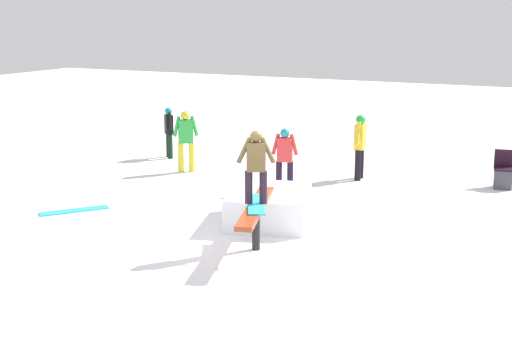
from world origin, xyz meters
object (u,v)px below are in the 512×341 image
(bystander_yellow, at_px, (360,143))
(folding_chair, at_px, (503,170))
(bystander_black, at_px, (169,130))
(rail_feature, at_px, (256,212))
(loose_snowboard_cyan, at_px, (74,211))
(main_rider_on_rail, at_px, (256,169))
(bystander_red, at_px, (285,156))
(bystander_green, at_px, (186,138))

(bystander_yellow, bearing_deg, folding_chair, 96.17)
(folding_chair, bearing_deg, bystander_black, 173.67)
(rail_feature, relative_size, folding_chair, 2.91)
(bystander_black, relative_size, folding_chair, 1.61)
(loose_snowboard_cyan, bearing_deg, folding_chair, -14.16)
(loose_snowboard_cyan, relative_size, folding_chair, 1.58)
(main_rider_on_rail, xyz_separation_m, bystander_red, (-3.92, -1.22, -0.61))
(bystander_black, xyz_separation_m, bystander_yellow, (0.15, 5.59, 0.09))
(main_rider_on_rail, xyz_separation_m, bystander_green, (-4.65, -4.29, -0.54))
(rail_feature, distance_m, bystander_red, 4.11)
(bystander_green, distance_m, bystander_yellow, 4.37)
(rail_feature, xyz_separation_m, bystander_red, (-3.92, -1.22, 0.14))
(bystander_green, bearing_deg, bystander_yellow, 156.83)
(bystander_green, bearing_deg, main_rider_on_rail, 93.69)
(bystander_red, height_order, loose_snowboard_cyan, bystander_red)
(main_rider_on_rail, relative_size, bystander_yellow, 0.82)
(bystander_red, xyz_separation_m, loose_snowboard_cyan, (3.43, -3.19, -0.81))
(bystander_green, distance_m, loose_snowboard_cyan, 4.25)
(bystander_red, bearing_deg, loose_snowboard_cyan, 32.53)
(main_rider_on_rail, distance_m, bystander_black, 8.28)
(rail_feature, distance_m, bystander_green, 6.33)
(rail_feature, xyz_separation_m, loose_snowboard_cyan, (-0.49, -4.42, -0.67))
(rail_feature, height_order, bystander_black, bystander_black)
(loose_snowboard_cyan, bearing_deg, rail_feature, -58.78)
(rail_feature, height_order, folding_chair, folding_chair)
(bystander_red, relative_size, folding_chair, 1.65)
(rail_feature, bearing_deg, bystander_yellow, 163.32)
(rail_feature, distance_m, bystander_yellow, 5.85)
(bystander_yellow, bearing_deg, bystander_red, -35.63)
(bystander_black, distance_m, bystander_yellow, 5.60)
(bystander_green, bearing_deg, bystander_black, -83.05)
(main_rider_on_rail, height_order, bystander_green, main_rider_on_rail)
(main_rider_on_rail, bearing_deg, loose_snowboard_cyan, -124.28)
(loose_snowboard_cyan, distance_m, folding_chair, 9.69)
(main_rider_on_rail, height_order, bystander_yellow, main_rider_on_rail)
(rail_feature, bearing_deg, bystander_black, -154.04)
(folding_chair, bearing_deg, bystander_red, -159.39)
(rail_feature, relative_size, loose_snowboard_cyan, 1.84)
(bystander_yellow, bearing_deg, bystander_green, -79.12)
(bystander_black, height_order, folding_chair, bystander_black)
(bystander_black, bearing_deg, rail_feature, -0.77)
(bystander_black, xyz_separation_m, loose_snowboard_cyan, (5.50, 1.26, -0.78))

